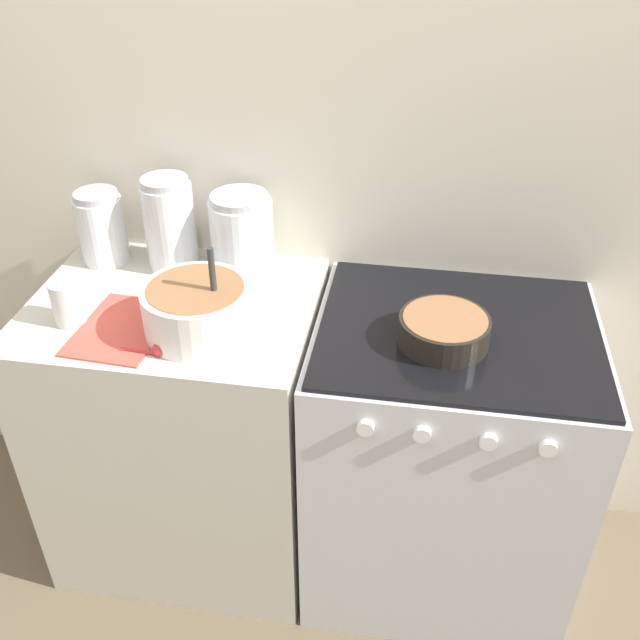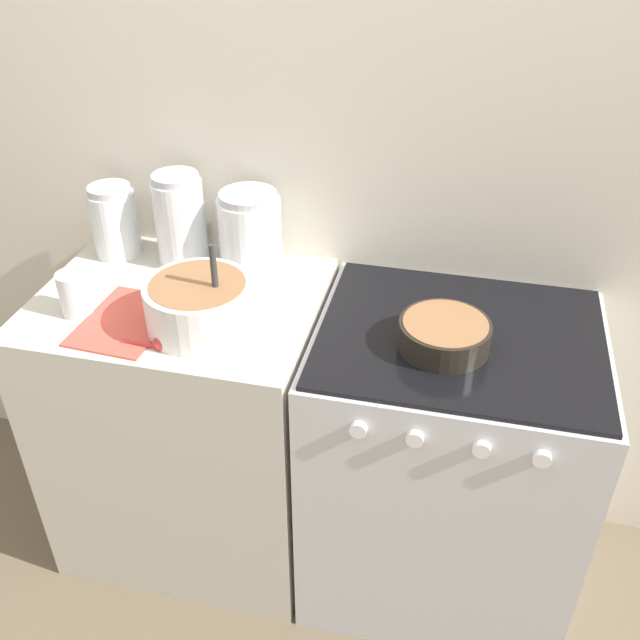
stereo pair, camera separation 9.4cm
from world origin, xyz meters
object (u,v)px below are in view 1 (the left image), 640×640
at_px(stove, 442,458).
at_px(storage_jar_right, 242,240).
at_px(baking_pan, 444,329).
at_px(mixing_bowl, 197,307).
at_px(tin_can, 68,302).
at_px(storage_jar_middle, 170,229).
at_px(storage_jar_left, 102,232).

relative_size(stove, storage_jar_right, 3.85).
bearing_deg(storage_jar_right, baking_pan, -24.48).
bearing_deg(stove, storage_jar_right, 162.14).
bearing_deg(storage_jar_right, mixing_bowl, -96.38).
bearing_deg(tin_can, baking_pan, 3.92).
bearing_deg(baking_pan, storage_jar_middle, 161.54).
distance_m(stove, mixing_bowl, 0.84).
distance_m(baking_pan, storage_jar_middle, 0.82).
bearing_deg(mixing_bowl, storage_jar_left, 140.63).
relative_size(mixing_bowl, storage_jar_left, 1.27).
bearing_deg(storage_jar_left, storage_jar_middle, 0.00).
height_order(mixing_bowl, tin_can, mixing_bowl).
distance_m(mixing_bowl, tin_can, 0.34).
height_order(baking_pan, storage_jar_right, storage_jar_right).
bearing_deg(baking_pan, tin_can, -176.08).
relative_size(stove, tin_can, 7.66).
xyz_separation_m(baking_pan, storage_jar_right, (-0.57, 0.26, 0.06)).
relative_size(mixing_bowl, storage_jar_middle, 1.01).
distance_m(stove, baking_pan, 0.50).
relative_size(stove, mixing_bowl, 3.34).
bearing_deg(tin_can, storage_jar_middle, 62.97).
bearing_deg(storage_jar_middle, mixing_bowl, -61.04).
relative_size(storage_jar_left, storage_jar_right, 0.91).
height_order(stove, storage_jar_right, storage_jar_right).
bearing_deg(stove, mixing_bowl, -169.90).
xyz_separation_m(stove, tin_can, (-0.98, -0.13, 0.51)).
bearing_deg(baking_pan, mixing_bowl, -175.07).
xyz_separation_m(storage_jar_left, storage_jar_middle, (0.21, 0.00, 0.02)).
relative_size(stove, storage_jar_left, 4.25).
relative_size(mixing_bowl, storage_jar_right, 1.15).
bearing_deg(storage_jar_right, stove, -17.86).
xyz_separation_m(storage_jar_middle, storage_jar_right, (0.21, -0.00, -0.01)).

